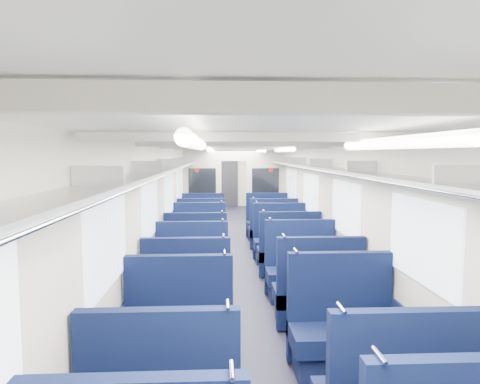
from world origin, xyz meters
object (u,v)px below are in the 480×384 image
end_door (229,182)px  seat_6 (178,339)px  seat_8 (187,298)px  seat_12 (196,257)px  seat_13 (288,255)px  bulkhead (234,188)px  seat_18 (203,225)px  seat_15 (280,243)px  seat_10 (192,277)px  seat_17 (273,232)px  seat_19 (267,225)px  seat_7 (343,334)px  seat_16 (201,232)px  seat_9 (317,297)px  seat_11 (301,274)px  seat_14 (199,242)px

end_door → seat_6: end_door is taller
seat_8 → seat_12: same height
seat_12 → seat_13: size_ratio=1.00×
bulkhead → seat_18: (-0.83, -1.01, -0.86)m
seat_15 → seat_10: bearing=-125.4°
end_door → bulkhead: bearing=-90.0°
seat_17 → seat_19: bearing=90.0°
seat_7 → seat_10: size_ratio=1.00×
seat_16 → seat_17: 1.66m
seat_9 → seat_18: bearing=106.5°
seat_10 → seat_16: bearing=90.0°
end_door → seat_6: bearing=-93.5°
seat_10 → seat_18: same height
bulkhead → seat_9: (0.83, -6.61, -0.86)m
bulkhead → seat_11: bulkhead is taller
seat_18 → seat_7: bearing=-76.1°
seat_7 → seat_12: (-1.66, 3.36, 0.00)m
seat_8 → seat_17: bearing=69.7°
seat_8 → seat_10: bearing=90.0°
seat_10 → seat_18: size_ratio=1.00×
seat_18 → seat_10: bearing=-90.0°
seat_16 → seat_6: bearing=-90.0°
seat_14 → seat_17: (1.66, 1.00, 0.00)m
seat_12 → seat_19: bearing=63.8°
end_door → seat_6: 13.76m
seat_10 → seat_19: bearing=70.3°
seat_12 → seat_19: (1.66, 3.37, 0.00)m
seat_13 → seat_14: (-1.66, 1.22, 0.00)m
end_door → seat_8: (-0.83, -12.51, -0.63)m
seat_9 → seat_14: bearing=115.3°
seat_9 → seat_13: bearing=90.0°
seat_14 → seat_19: size_ratio=1.00×
seat_10 → seat_11: (1.66, 0.08, 0.00)m
seat_7 → seat_8: size_ratio=1.00×
seat_15 → seat_17: same height
seat_9 → seat_15: same height
bulkhead → seat_7: 7.82m
seat_17 → end_door: bearing=95.9°
end_door → seat_16: 7.99m
end_door → seat_15: size_ratio=1.64×
seat_6 → end_door: bearing=86.5°
seat_9 → seat_10: size_ratio=1.00×
end_door → seat_19: 7.01m
seat_17 → seat_19: 1.11m
seat_8 → seat_11: size_ratio=1.00×
seat_8 → seat_17: size_ratio=1.00×
seat_7 → seat_11: same height
seat_12 → seat_16: bearing=90.0°
seat_8 → seat_15: bearing=63.2°
seat_11 → seat_17: size_ratio=1.00×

